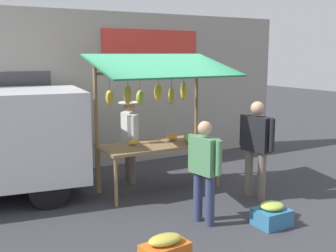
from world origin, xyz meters
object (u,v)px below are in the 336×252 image
(vendor_with_sunhat, at_px, (130,134))
(shopper_with_ponytail, at_px, (204,166))
(shopper_in_striped_shirt, at_px, (256,142))
(produce_crate_near, at_px, (272,215))
(market_stall, at_px, (160,107))

(vendor_with_sunhat, bearing_deg, shopper_with_ponytail, 10.67)
(vendor_with_sunhat, relative_size, shopper_in_striped_shirt, 0.95)
(shopper_with_ponytail, relative_size, produce_crate_near, 3.16)
(vendor_with_sunhat, height_order, shopper_with_ponytail, vendor_with_sunhat)
(market_stall, xyz_separation_m, shopper_with_ponytail, (0.20, 1.71, -0.66))
(market_stall, bearing_deg, vendor_with_sunhat, -69.03)
(shopper_with_ponytail, xyz_separation_m, produce_crate_near, (-0.81, 0.58, -0.72))
(market_stall, bearing_deg, shopper_in_striped_shirt, 134.33)
(produce_crate_near, bearing_deg, shopper_in_striped_shirt, -119.69)
(shopper_with_ponytail, distance_m, produce_crate_near, 1.23)
(market_stall, xyz_separation_m, produce_crate_near, (-0.61, 2.30, -1.38))
(market_stall, xyz_separation_m, shopper_in_striped_shirt, (-1.21, 1.24, -0.55))
(vendor_with_sunhat, bearing_deg, shopper_in_striped_shirt, 46.07)
(shopper_with_ponytail, bearing_deg, shopper_in_striped_shirt, -80.53)
(vendor_with_sunhat, relative_size, produce_crate_near, 3.31)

